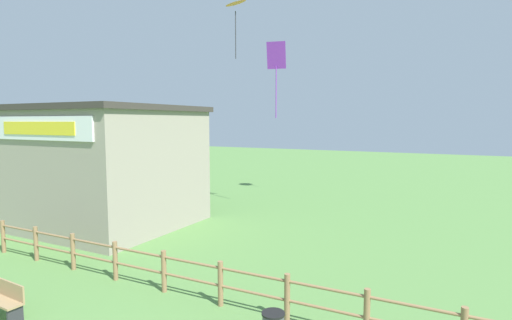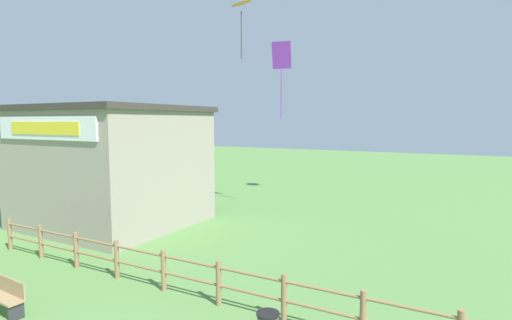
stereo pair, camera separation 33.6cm
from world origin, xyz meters
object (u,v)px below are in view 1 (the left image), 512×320
at_px(seaside_building, 107,166).
at_px(park_bench_near_fence, 1,297).
at_px(kite_purple_streamer, 276,63).
at_px(kite_orange_delta, 235,4).

relative_size(seaside_building, park_bench_near_fence, 4.52).
bearing_deg(kite_purple_streamer, seaside_building, -132.76).
bearing_deg(seaside_building, kite_orange_delta, 63.84).
bearing_deg(kite_orange_delta, kite_purple_streamer, -5.33).
bearing_deg(kite_purple_streamer, park_bench_near_fence, -95.09).
distance_m(seaside_building, park_bench_near_fence, 8.97).
relative_size(park_bench_near_fence, kite_orange_delta, 0.50).
distance_m(seaside_building, kite_orange_delta, 10.90).
bearing_deg(seaside_building, kite_purple_streamer, 47.24).
bearing_deg(seaside_building, park_bench_near_fence, -59.25).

